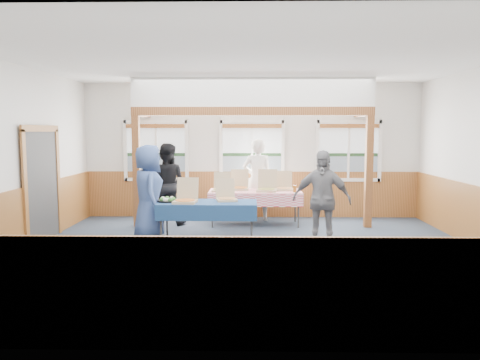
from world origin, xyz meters
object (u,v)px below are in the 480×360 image
(person_grey, at_px, (321,200))
(man_blue, at_px, (149,192))
(table_left, at_px, (208,205))
(woman_black, at_px, (166,184))
(table_right, at_px, (255,193))
(woman_white, at_px, (257,180))

(person_grey, bearing_deg, man_blue, -174.29)
(person_grey, bearing_deg, table_left, -175.98)
(woman_black, bearing_deg, table_left, 127.02)
(table_right, bearing_deg, woman_white, 66.30)
(woman_black, relative_size, person_grey, 1.03)
(table_left, relative_size, woman_black, 1.08)
(man_blue, bearing_deg, table_right, -72.03)
(table_right, bearing_deg, person_grey, -79.02)
(table_left, bearing_deg, woman_black, 110.12)
(woman_black, bearing_deg, woman_white, -160.76)
(person_grey, bearing_deg, woman_black, 162.74)
(woman_black, height_order, man_blue, man_blue)
(table_left, xyz_separation_m, man_blue, (-1.14, 0.16, 0.21))
(man_blue, bearing_deg, table_left, -115.93)
(woman_black, bearing_deg, table_right, -175.66)
(table_left, height_order, man_blue, man_blue)
(man_blue, relative_size, person_grey, 1.04)
(table_right, relative_size, woman_black, 1.22)
(table_left, xyz_separation_m, woman_white, (0.97, 2.18, 0.25))
(table_left, height_order, woman_black, woman_black)
(table_right, relative_size, man_blue, 1.21)
(woman_black, height_order, person_grey, woman_black)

